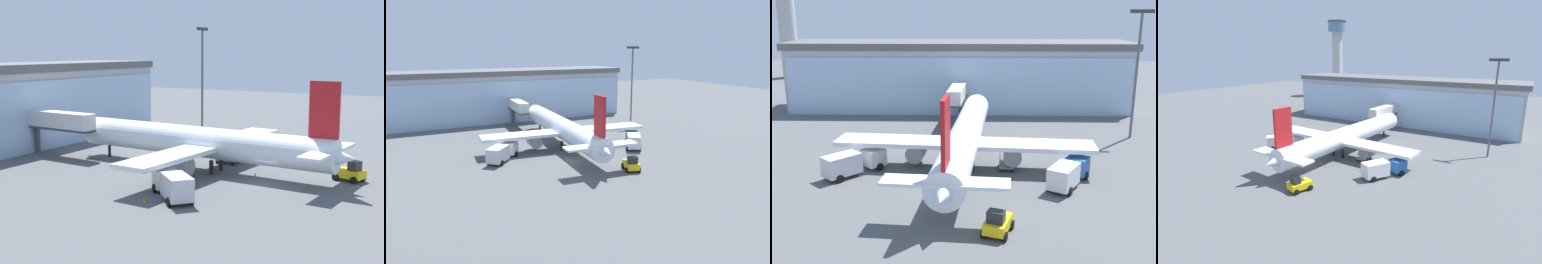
{
  "view_description": "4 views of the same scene",
  "coord_description": "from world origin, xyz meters",
  "views": [
    {
      "loc": [
        -52.67,
        -21.45,
        14.27
      ],
      "look_at": [
        1.43,
        9.8,
        4.67
      ],
      "focal_mm": 50.0,
      "sensor_mm": 36.0,
      "label": 1
    },
    {
      "loc": [
        -24.8,
        -51.55,
        17.8
      ],
      "look_at": [
        4.54,
        7.62,
        2.78
      ],
      "focal_mm": 35.0,
      "sensor_mm": 36.0,
      "label": 2
    },
    {
      "loc": [
        4.28,
        -41.69,
        18.14
      ],
      "look_at": [
        2.05,
        11.19,
        3.49
      ],
      "focal_mm": 42.0,
      "sensor_mm": 36.0,
      "label": 3
    },
    {
      "loc": [
        32.59,
        -36.68,
        18.85
      ],
      "look_at": [
        3.9,
        8.17,
        4.78
      ],
      "focal_mm": 28.0,
      "sensor_mm": 36.0,
      "label": 4
    }
  ],
  "objects": [
    {
      "name": "airplane",
      "position": [
        2.22,
        8.94,
        3.37
      ],
      "size": [
        30.05,
        37.91,
        11.15
      ],
      "rotation": [
        0.0,
        0.0,
        1.51
      ],
      "color": "white",
      "rests_on": "ground"
    },
    {
      "name": "apron_light_mast",
      "position": [
        25.73,
        21.86,
        10.72
      ],
      "size": [
        3.2,
        0.4,
        17.97
      ],
      "color": "#59595E",
      "rests_on": "ground"
    },
    {
      "name": "safety_cone_wingtip",
      "position": [
        -12.62,
        6.9,
        0.28
      ],
      "size": [
        0.36,
        0.36,
        0.55
      ],
      "primitive_type": "cone",
      "color": "orange",
      "rests_on": "ground"
    },
    {
      "name": "pushback_tug",
      "position": [
        5.63,
        -7.86,
        0.97
      ],
      "size": [
        2.96,
        3.59,
        2.3
      ],
      "rotation": [
        0.0,
        0.0,
        1.27
      ],
      "color": "yellow",
      "rests_on": "ground"
    },
    {
      "name": "fuel_truck",
      "position": [
        13.36,
        2.93,
        1.47
      ],
      "size": [
        5.57,
        7.42,
        2.65
      ],
      "rotation": [
        0.0,
        0.0,
        1.04
      ],
      "color": "#2659A5",
      "rests_on": "ground"
    },
    {
      "name": "catering_truck",
      "position": [
        -10.19,
        5.23,
        1.47
      ],
      "size": [
        6.48,
        6.93,
        2.65
      ],
      "rotation": [
        0.0,
        0.0,
        0.85
      ],
      "color": "silver",
      "rests_on": "ground"
    },
    {
      "name": "baggage_cart",
      "position": [
        7.12,
        7.88,
        0.5
      ],
      "size": [
        1.67,
        2.84,
        1.5
      ],
      "rotation": [
        0.0,
        0.0,
        4.69
      ],
      "color": "gray",
      "rests_on": "ground"
    },
    {
      "name": "terminal_building",
      "position": [
        0.0,
        41.13,
        6.15
      ],
      "size": [
        62.13,
        14.16,
        12.3
      ],
      "rotation": [
        0.0,
        0.0,
        0.02
      ],
      "color": "#AEAEAE",
      "rests_on": "ground"
    },
    {
      "name": "jet_bridge",
      "position": [
        0.25,
        30.03,
        4.65
      ],
      "size": [
        2.87,
        11.67,
        6.04
      ],
      "rotation": [
        0.0,
        0.0,
        1.52
      ],
      "color": "silver",
      "rests_on": "ground"
    },
    {
      "name": "ground",
      "position": [
        0.0,
        0.0,
        0.0
      ],
      "size": [
        240.0,
        240.0,
        0.0
      ],
      "primitive_type": "plane",
      "color": "#545659"
    },
    {
      "name": "safety_cone_nose",
      "position": [
        1.96,
        1.84,
        0.28
      ],
      "size": [
        0.36,
        0.36,
        0.55
      ],
      "primitive_type": "cone",
      "color": "orange",
      "rests_on": "ground"
    }
  ]
}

